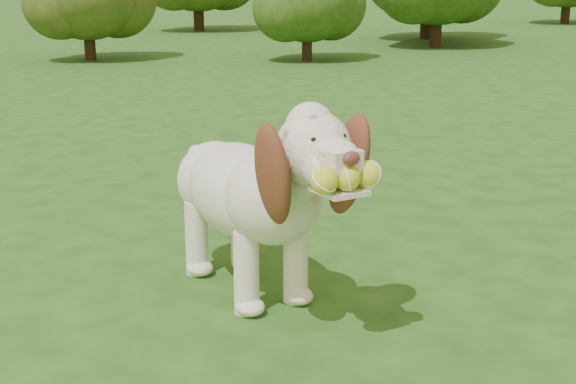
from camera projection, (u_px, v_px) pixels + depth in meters
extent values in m
plane|color=#1A4313|center=(182.00, 256.00, 3.30)|extent=(80.00, 80.00, 0.00)
ellipsoid|color=silver|center=(242.00, 191.00, 2.89)|extent=(0.50, 0.70, 0.34)
ellipsoid|color=silver|center=(274.00, 196.00, 2.68)|extent=(0.41, 0.41, 0.33)
ellipsoid|color=silver|center=(216.00, 180.00, 3.08)|extent=(0.37, 0.37, 0.30)
cylinder|color=silver|center=(292.00, 180.00, 2.55)|extent=(0.24, 0.30, 0.26)
sphere|color=silver|center=(313.00, 148.00, 2.41)|extent=(0.29, 0.29, 0.23)
sphere|color=silver|center=(310.00, 127.00, 2.41)|extent=(0.19, 0.19, 0.15)
cube|color=silver|center=(337.00, 158.00, 2.30)|extent=(0.13, 0.16, 0.06)
ellipsoid|color=#592D28|center=(351.00, 159.00, 2.24)|extent=(0.06, 0.05, 0.04)
cube|color=silver|center=(339.00, 190.00, 2.31)|extent=(0.16, 0.17, 0.02)
ellipsoid|color=brown|center=(273.00, 175.00, 2.37)|extent=(0.16, 0.24, 0.36)
ellipsoid|color=brown|center=(348.00, 164.00, 2.50)|extent=(0.18, 0.21, 0.36)
cylinder|color=silver|center=(202.00, 163.00, 3.18)|extent=(0.10, 0.17, 0.13)
cylinder|color=silver|center=(246.00, 273.00, 2.72)|extent=(0.11, 0.11, 0.29)
cylinder|color=silver|center=(296.00, 263.00, 2.81)|extent=(0.11, 0.11, 0.29)
cylinder|color=silver|center=(197.00, 238.00, 3.07)|extent=(0.11, 0.11, 0.29)
cylinder|color=silver|center=(242.00, 230.00, 3.16)|extent=(0.11, 0.11, 0.29)
sphere|color=gold|center=(324.00, 181.00, 2.23)|extent=(0.10, 0.10, 0.08)
sphere|color=gold|center=(347.00, 177.00, 2.27)|extent=(0.10, 0.10, 0.08)
sphere|color=gold|center=(369.00, 174.00, 2.31)|extent=(0.10, 0.10, 0.08)
cylinder|color=#382314|center=(90.00, 42.00, 10.34)|extent=(0.14, 0.14, 0.46)
cylinder|color=#382314|center=(436.00, 28.00, 12.08)|extent=(0.18, 0.18, 0.58)
cylinder|color=#382314|center=(199.00, 14.00, 15.30)|extent=(0.20, 0.20, 0.65)
cylinder|color=#382314|center=(307.00, 44.00, 10.29)|extent=(0.13, 0.13, 0.42)
ellipsoid|color=#1F4716|center=(307.00, 0.00, 10.14)|extent=(1.26, 1.26, 1.07)
cylinder|color=#382314|center=(566.00, 9.00, 17.37)|extent=(0.19, 0.19, 0.61)
cylinder|color=#382314|center=(427.00, 19.00, 13.51)|extent=(0.21, 0.21, 0.67)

